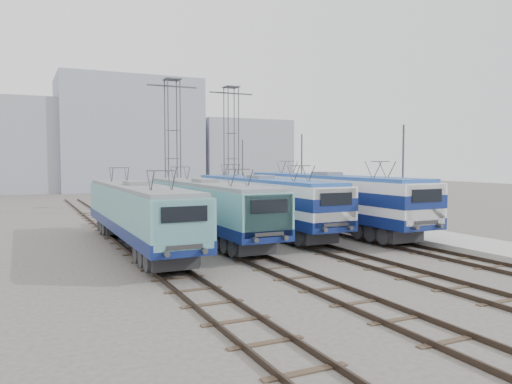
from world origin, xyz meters
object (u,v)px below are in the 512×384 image
object	(u,v)px
locomotive_center_right	(262,198)
locomotive_far_right	(328,196)
locomotive_far_left	(138,210)
catenary_tower_west	(173,140)
mast_front	(403,182)
mast_mid	(302,177)
catenary_tower_east	(231,142)
mast_rear	(243,173)
locomotive_center_left	(207,205)

from	to	relation	value
locomotive_center_right	locomotive_far_right	size ratio (longest dim) A/B	0.95
locomotive_far_left	catenary_tower_west	xyz separation A→B (m)	(6.75, 16.58, 4.50)
mast_front	mast_mid	size ratio (longest dim) A/B	1.00
catenary_tower_east	locomotive_far_left	bearing A→B (deg)	-125.49
catenary_tower_east	mast_mid	world-z (taller)	catenary_tower_east
locomotive_far_left	mast_rear	size ratio (longest dim) A/B	2.45
locomotive_center_left	mast_front	bearing A→B (deg)	-24.76
catenary_tower_east	mast_rear	bearing A→B (deg)	43.60
mast_mid	mast_rear	world-z (taller)	same
locomotive_center_left	catenary_tower_east	xyz separation A→B (m)	(8.75, 17.00, 4.49)
catenary_tower_west	locomotive_far_left	bearing A→B (deg)	-112.15
locomotive_far_left	locomotive_far_right	size ratio (longest dim) A/B	0.91
locomotive_far_left	catenary_tower_east	distance (m)	23.26
locomotive_center_right	catenary_tower_west	world-z (taller)	catenary_tower_west
locomotive_far_right	catenary_tower_east	distance (m)	17.21
locomotive_far_right	catenary_tower_east	size ratio (longest dim) A/B	1.57
locomotive_center_left	catenary_tower_east	size ratio (longest dim) A/B	1.43
catenary_tower_east	mast_rear	size ratio (longest dim) A/B	1.71
mast_front	mast_rear	world-z (taller)	same
locomotive_center_left	catenary_tower_west	bearing A→B (deg)	81.47
locomotive_center_left	mast_mid	bearing A→B (deg)	32.81
catenary_tower_west	mast_rear	world-z (taller)	catenary_tower_west
catenary_tower_west	catenary_tower_east	size ratio (longest dim) A/B	1.00
locomotive_center_left	mast_mid	xyz separation A→B (m)	(10.85, 7.00, 1.35)
catenary_tower_west	locomotive_far_right	bearing A→B (deg)	-65.30
locomotive_center_right	catenary_tower_west	xyz separation A→B (m)	(-2.25, 13.43, 4.37)
locomotive_far_right	mast_front	size ratio (longest dim) A/B	2.69
catenary_tower_west	mast_rear	bearing A→B (deg)	24.94
catenary_tower_east	mast_mid	bearing A→B (deg)	-78.14
locomotive_far_right	mast_rear	distance (m)	18.80
locomotive_far_left	catenary_tower_west	size ratio (longest dim) A/B	1.43
mast_front	locomotive_far_right	bearing A→B (deg)	109.17
locomotive_center_right	mast_front	distance (m)	9.22
catenary_tower_west	catenary_tower_east	bearing A→B (deg)	17.10
catenary_tower_west	mast_mid	distance (m)	12.16
mast_rear	locomotive_far_left	bearing A→B (deg)	-126.71
locomotive_center_right	locomotive_far_right	xyz separation A→B (m)	(4.50, -1.24, 0.12)
mast_rear	locomotive_far_right	bearing A→B (deg)	-95.66
locomotive_center_right	catenary_tower_west	size ratio (longest dim) A/B	1.48
locomotive_far_left	locomotive_far_right	distance (m)	13.64
locomotive_far_right	catenary_tower_west	xyz separation A→B (m)	(-6.75, 14.68, 4.25)
locomotive_far_left	locomotive_center_left	distance (m)	4.77
locomotive_center_left	mast_front	size ratio (longest dim) A/B	2.45
locomotive_far_left	mast_rear	xyz separation A→B (m)	(15.35, 20.58, 1.35)
locomotive_far_right	mast_mid	xyz separation A→B (m)	(1.85, 6.68, 1.11)
mast_mid	catenary_tower_east	bearing A→B (deg)	101.86
catenary_tower_west	catenary_tower_east	xyz separation A→B (m)	(6.50, 2.00, 0.00)
locomotive_center_left	catenary_tower_west	world-z (taller)	catenary_tower_west
locomotive_center_right	mast_mid	xyz separation A→B (m)	(6.35, 5.43, 1.22)
locomotive_center_left	locomotive_far_right	world-z (taller)	locomotive_far_right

